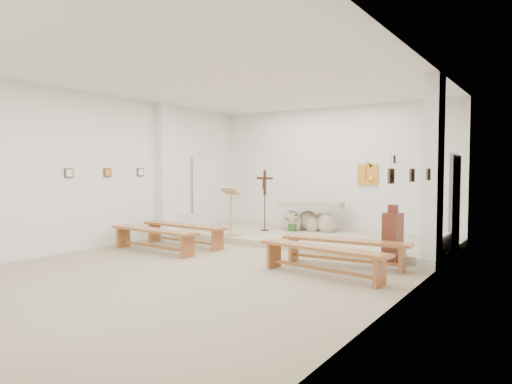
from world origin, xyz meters
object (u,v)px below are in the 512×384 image
Objects in this scene: altar at (310,218)px; bench_right_second at (322,254)px; donation_pedestal at (393,238)px; bench_left_front at (184,230)px; crucifix_stand at (265,196)px; bench_left_second at (154,235)px; bench_right_front at (345,246)px; lectern at (231,212)px.

altar reaches higher than bench_right_second.
bench_left_front is at bearing -161.30° from donation_pedestal.
altar is 0.73× the size of bench_right_second.
crucifix_stand reaches higher than altar.
crucifix_stand is 0.67× the size of bench_left_front.
altar is at bearing 126.50° from bench_right_second.
altar is at bearing 68.71° from bench_left_second.
altar is 0.73× the size of bench_right_front.
bench_right_front is at bearing 2.62° from bench_left_front.
lectern is 0.75× the size of crucifix_stand.
bench_left_second is at bearing -126.71° from altar.
crucifix_stand reaches higher than bench_left_front.
bench_right_front is at bearing -123.37° from donation_pedestal.
bench_left_second is (0.00, -0.96, 0.00)m from bench_left_front.
bench_left_second is 4.02m from bench_right_second.
bench_right_second is (-0.67, -1.67, -0.12)m from donation_pedestal.
bench_right_front is 1.00× the size of bench_left_second.
bench_right_front and bench_right_second have the same top height.
altar is 1.46× the size of lectern.
crucifix_stand is 3.45m from bench_left_second.
lectern is at bearing 156.31° from bench_right_second.
bench_right_second is (3.26, -3.29, -0.71)m from crucifix_stand.
lectern is at bearing 157.40° from bench_right_front.
crucifix_stand reaches higher than bench_right_second.
bench_right_front is at bearing 97.03° from bench_right_second.
bench_right_front is (2.25, -3.02, -0.10)m from altar.
lectern is at bearing -135.37° from altar.
crucifix_stand is at bearing -158.15° from altar.
donation_pedestal is 0.47× the size of bench_right_second.
altar is 3.50m from bench_left_front.
crucifix_stand is at bearing 79.63° from bench_left_second.
bench_right_second is at bearing -95.02° from bench_right_front.
donation_pedestal is 0.98m from bench_right_front.
bench_left_front and bench_right_second have the same top height.
altar is 2.29m from lectern.
lectern is (-1.22, -1.92, 0.27)m from altar.
lectern reaches higher than bench_left_second.
lectern is at bearing -98.40° from crucifix_stand.
bench_right_second is (3.48, -2.07, -0.37)m from lectern.
bench_right_front is 1.00× the size of bench_right_second.
bench_left_second is at bearing -101.29° from crucifix_stand.
lectern reaches higher than bench_right_front.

